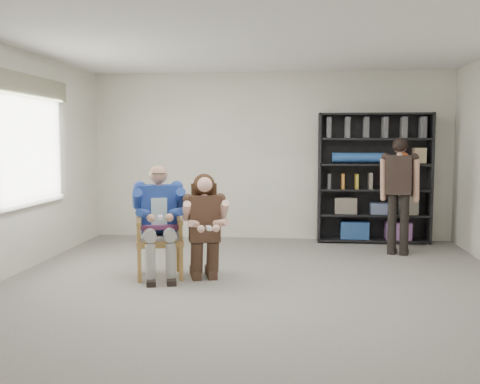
# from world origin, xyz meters

# --- Properties ---
(room_shell) EXTENTS (6.00, 7.00, 2.80)m
(room_shell) POSITION_xyz_m (0.00, 0.00, 1.40)
(room_shell) COLOR silver
(room_shell) RESTS_ON ground
(floor) EXTENTS (6.00, 7.00, 0.01)m
(floor) POSITION_xyz_m (0.00, 0.00, 0.00)
(floor) COLOR slate
(floor) RESTS_ON ground
(window_left) EXTENTS (0.16, 2.00, 1.75)m
(window_left) POSITION_xyz_m (-2.95, 1.00, 1.63)
(window_left) COLOR silver
(window_left) RESTS_ON room_shell
(armchair) EXTENTS (0.76, 0.74, 1.06)m
(armchair) POSITION_xyz_m (-1.19, 0.62, 0.53)
(armchair) COLOR olive
(armchair) RESTS_ON floor
(seated_man) EXTENTS (0.80, 0.96, 1.37)m
(seated_man) POSITION_xyz_m (-1.19, 0.62, 0.69)
(seated_man) COLOR navy
(seated_man) RESTS_ON floor
(kneeling_woman) EXTENTS (0.75, 0.96, 1.26)m
(kneeling_woman) POSITION_xyz_m (-0.61, 0.50, 0.63)
(kneeling_woman) COLOR #3A261C
(kneeling_woman) RESTS_ON floor
(bookshelf) EXTENTS (1.80, 0.38, 2.10)m
(bookshelf) POSITION_xyz_m (1.70, 3.28, 1.05)
(bookshelf) COLOR black
(bookshelf) RESTS_ON floor
(standing_man) EXTENTS (0.59, 0.45, 1.70)m
(standing_man) POSITION_xyz_m (1.93, 2.29, 0.85)
(standing_man) COLOR black
(standing_man) RESTS_ON floor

